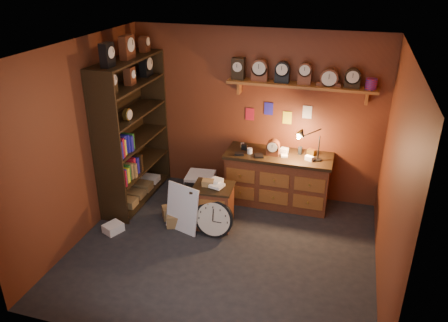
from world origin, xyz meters
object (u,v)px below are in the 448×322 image
workbench (278,176)px  big_round_clock (214,219)px  shelving_unit (130,126)px  low_cabinet (213,204)px

workbench → big_round_clock: 1.38m
shelving_unit → workbench: (2.26, 0.49, -0.78)m
workbench → big_round_clock: size_ratio=2.96×
low_cabinet → big_round_clock: low_cabinet is taller
shelving_unit → big_round_clock: size_ratio=4.61×
shelving_unit → workbench: 2.44m
low_cabinet → shelving_unit: bearing=159.3°
shelving_unit → low_cabinet: shelving_unit is taller
big_round_clock → shelving_unit: bearing=156.3°
big_round_clock → workbench: bearing=59.9°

